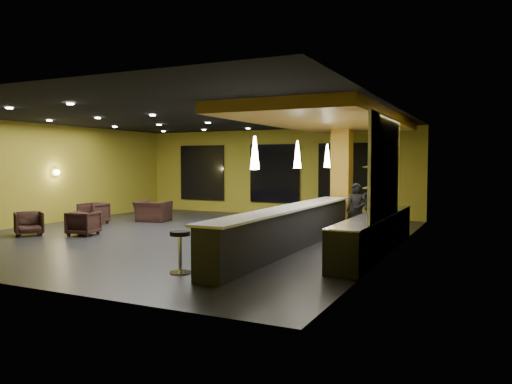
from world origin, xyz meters
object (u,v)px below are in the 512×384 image
at_px(bar_stool_2, 257,229).
at_px(bar_stool_0, 180,246).
at_px(pendant_0, 255,153).
at_px(armchair_d, 153,211).
at_px(prep_counter, 375,234).
at_px(staff_c, 374,206).
at_px(bar_counter, 290,229).
at_px(bar_stool_3, 290,219).
at_px(armchair_a, 29,224).
at_px(column, 342,175).
at_px(armchair_b, 84,223).
at_px(pendant_1, 297,155).
at_px(armchair_c, 94,213).
at_px(staff_a, 356,211).
at_px(bar_stool_4, 305,215).
at_px(staff_b, 374,207).
at_px(bar_stool_1, 232,237).
at_px(pendant_2, 327,156).

bearing_deg(bar_stool_2, bar_stool_0, -91.43).
relative_size(pendant_0, armchair_d, 0.62).
height_order(prep_counter, staff_c, staff_c).
bearing_deg(bar_counter, bar_stool_3, 111.63).
bearing_deg(armchair_a, column, -20.20).
height_order(armchair_b, bar_stool_3, bar_stool_3).
height_order(pendant_0, bar_stool_2, pendant_0).
bearing_deg(armchair_b, column, -153.62).
bearing_deg(prep_counter, pendant_1, 180.00).
bearing_deg(staff_c, armchair_a, -165.32).
bearing_deg(bar_stool_3, pendant_1, -61.09).
height_order(bar_stool_0, bar_stool_2, bar_stool_0).
relative_size(armchair_c, armchair_d, 0.73).
relative_size(prep_counter, staff_c, 3.37).
xyz_separation_m(staff_a, bar_stool_4, (-1.91, 0.99, -0.32)).
height_order(staff_b, bar_stool_3, staff_b).
xyz_separation_m(armchair_b, bar_stool_0, (5.46, -3.00, 0.17)).
xyz_separation_m(bar_counter, armchair_a, (-7.80, -1.16, -0.15)).
height_order(column, staff_a, column).
bearing_deg(bar_stool_4, pendant_0, -80.93).
relative_size(pendant_0, staff_b, 0.43).
relative_size(prep_counter, bar_stool_1, 8.21).
bearing_deg(pendant_2, staff_c, -0.07).
height_order(armchair_b, bar_stool_2, bar_stool_2).
distance_m(staff_a, bar_stool_3, 1.89).
bearing_deg(bar_stool_3, staff_b, 43.96).
height_order(column, armchair_c, column).
height_order(prep_counter, pendant_1, pendant_1).
height_order(staff_b, bar_stool_0, staff_b).
distance_m(pendant_0, pendant_1, 2.50).
distance_m(staff_b, armchair_d, 8.00).
distance_m(bar_counter, column, 4.77).
distance_m(prep_counter, staff_b, 3.28).
height_order(column, pendant_1, column).
distance_m(pendant_2, armchair_a, 9.06).
height_order(staff_a, bar_stool_0, staff_a).
xyz_separation_m(pendant_0, armchair_c, (-8.05, 3.73, -1.97)).
relative_size(bar_stool_1, bar_stool_4, 1.01).
height_order(bar_counter, staff_a, staff_a).
xyz_separation_m(staff_a, bar_stool_0, (-1.95, -5.93, -0.26)).
bearing_deg(bar_counter, pendant_2, 90.00).
distance_m(prep_counter, armchair_b, 8.43).
relative_size(bar_counter, bar_stool_3, 9.57).
xyz_separation_m(armchair_b, bar_stool_2, (5.54, 0.29, 0.12)).
relative_size(pendant_1, staff_a, 0.45).
xyz_separation_m(armchair_a, armchair_b, (1.43, 0.72, 0.01)).
height_order(staff_a, bar_stool_4, staff_a).
bearing_deg(staff_b, bar_stool_2, -105.28).
xyz_separation_m(prep_counter, bar_stool_3, (-2.70, 1.27, 0.11)).
xyz_separation_m(bar_counter, bar_stool_2, (-0.83, -0.15, -0.02)).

